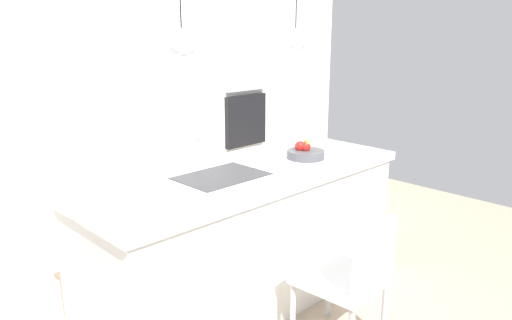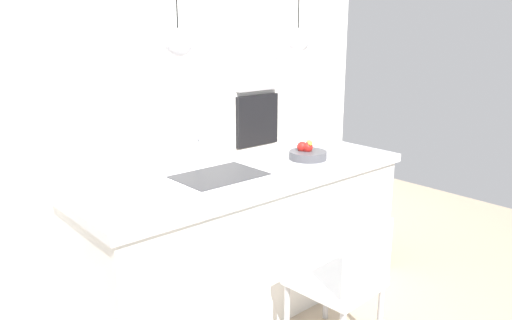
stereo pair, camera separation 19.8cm
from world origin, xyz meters
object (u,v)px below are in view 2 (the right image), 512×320
at_px(chair_near, 344,278).
at_px(microwave, 257,74).
at_px(fruit_bowl, 307,153).
at_px(oven, 257,120).

bearing_deg(chair_near, microwave, 59.40).
relative_size(fruit_bowl, microwave, 0.51).
bearing_deg(oven, chair_near, -120.60).
height_order(oven, chair_near, oven).
xyz_separation_m(fruit_bowl, chair_near, (-0.48, -0.76, -0.52)).
height_order(microwave, oven, microwave).
bearing_deg(fruit_bowl, oven, 60.10).
xyz_separation_m(fruit_bowl, oven, (0.96, 1.66, -0.10)).
height_order(fruit_bowl, microwave, microwave).
bearing_deg(oven, microwave, 0.00).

